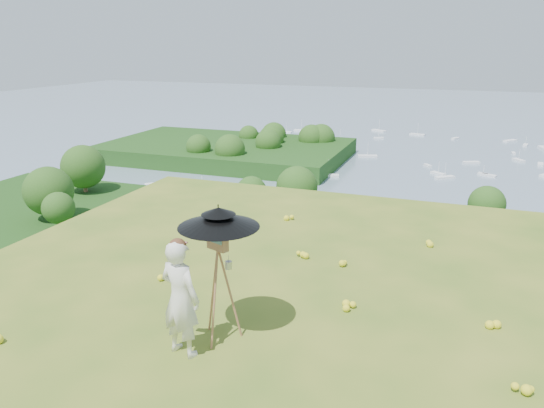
% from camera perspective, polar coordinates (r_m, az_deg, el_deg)
% --- Properties ---
extents(ground, '(14.00, 14.00, 0.00)m').
position_cam_1_polar(ground, '(8.44, 5.76, -12.02)').
color(ground, '#466A1E').
rests_on(ground, ground).
extents(shoreline_tier, '(170.00, 28.00, 8.00)m').
position_cam_1_polar(shoreline_tier, '(91.44, 17.31, -9.77)').
color(shoreline_tier, '#675F52').
rests_on(shoreline_tier, bay_water).
extents(bay_water, '(700.00, 700.00, 0.00)m').
position_cam_1_polar(bay_water, '(250.09, 19.79, 7.31)').
color(bay_water, '#6F889F').
rests_on(bay_water, ground).
extents(peninsula, '(90.00, 60.00, 12.00)m').
position_cam_1_polar(peninsula, '(182.44, -5.01, 6.55)').
color(peninsula, '#163A0F').
rests_on(peninsula, bay_water).
extents(slope_trees, '(110.00, 50.00, 6.00)m').
position_cam_1_polar(slope_trees, '(46.32, 16.41, -8.02)').
color(slope_trees, '#225118').
rests_on(slope_trees, forest_slope).
extents(harbor_town, '(110.00, 22.00, 5.00)m').
position_cam_1_polar(harbor_town, '(88.78, 17.68, -6.02)').
color(harbor_town, silver).
rests_on(harbor_town, shoreline_tier).
extents(moored_boats, '(140.00, 140.00, 0.70)m').
position_cam_1_polar(moored_boats, '(172.94, 15.08, 3.87)').
color(moored_boats, white).
rests_on(moored_boats, bay_water).
extents(wildflowers, '(10.00, 10.50, 0.12)m').
position_cam_1_polar(wildflowers, '(8.62, 6.20, -10.90)').
color(wildflowers, yellow).
rests_on(wildflowers, ground).
extents(painter, '(0.67, 0.51, 1.65)m').
position_cam_1_polar(painter, '(7.25, -9.83, -9.95)').
color(painter, silver).
rests_on(painter, ground).
extents(field_easel, '(0.83, 0.83, 1.70)m').
position_cam_1_polar(field_easel, '(7.51, -5.72, -8.55)').
color(field_easel, '#9A6140').
rests_on(field_easel, ground).
extents(sun_umbrella, '(1.45, 1.45, 0.61)m').
position_cam_1_polar(sun_umbrella, '(7.21, -5.75, -2.35)').
color(sun_umbrella, black).
rests_on(sun_umbrella, field_easel).
extents(painter_cap, '(0.28, 0.31, 0.10)m').
position_cam_1_polar(painter_cap, '(6.93, -10.16, -4.19)').
color(painter_cap, '#D97788').
rests_on(painter_cap, painter).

